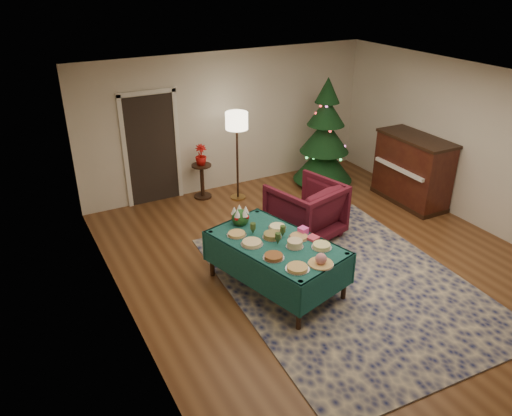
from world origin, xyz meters
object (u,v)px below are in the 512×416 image
armchair (306,207)px  floor_lamp (237,126)px  buffet_table (276,251)px  piano (412,171)px  gift_box (303,231)px  christmas_tree (325,138)px  potted_plant (201,159)px  side_table (202,182)px

armchair → floor_lamp: 2.11m
buffet_table → armchair: 1.58m
armchair → piano: 2.51m
gift_box → christmas_tree: bearing=49.9°
armchair → piano: piano is taller
floor_lamp → potted_plant: (-0.59, 0.37, -0.66)m
armchair → potted_plant: 2.43m
armchair → christmas_tree: 2.32m
armchair → floor_lamp: size_ratio=0.62×
side_table → potted_plant: size_ratio=1.73×
floor_lamp → christmas_tree: christmas_tree is taller
potted_plant → christmas_tree: bearing=-13.0°
potted_plant → christmas_tree: christmas_tree is taller
gift_box → piano: 3.46m
gift_box → side_table: gift_box is taller
christmas_tree → piano: (0.97, -1.49, -0.36)m
gift_box → armchair: (0.73, 1.02, -0.25)m
buffet_table → gift_box: 0.49m
floor_lamp → piano: size_ratio=1.13×
armchair → floor_lamp: bearing=-94.5°
christmas_tree → piano: bearing=-57.1°
floor_lamp → christmas_tree: size_ratio=0.78×
buffet_table → floor_lamp: (0.86, 2.92, 0.87)m
side_table → potted_plant: (0.00, 0.00, 0.46)m
christmas_tree → piano: christmas_tree is taller
floor_lamp → side_table: (-0.59, 0.37, -1.12)m
gift_box → side_table: bearing=93.1°
armchair → christmas_tree: christmas_tree is taller
buffet_table → side_table: size_ratio=3.09×
side_table → christmas_tree: (2.45, -0.57, 0.66)m
floor_lamp → potted_plant: size_ratio=4.35×
buffet_table → piano: size_ratio=1.39×
armchair → side_table: 2.42m
buffet_table → armchair: size_ratio=1.99×
christmas_tree → floor_lamp: bearing=173.8°
potted_plant → armchair: bearing=-67.9°
buffet_table → side_table: 3.31m
gift_box → christmas_tree: christmas_tree is taller
floor_lamp → potted_plant: floor_lamp is taller
side_table → piano: piano is taller
gift_box → floor_lamp: 3.00m
side_table → buffet_table: bearing=-94.8°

